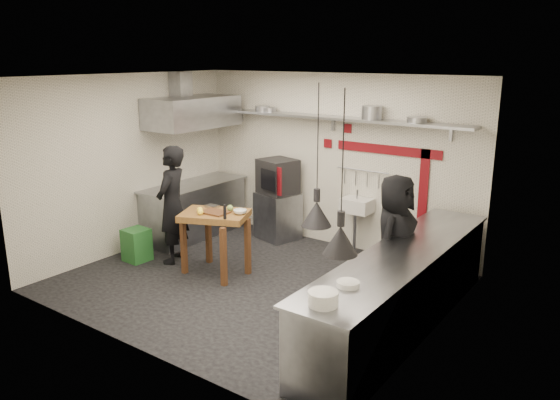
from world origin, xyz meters
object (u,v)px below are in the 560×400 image
Objects in this scene: oven_stand at (278,216)px; chef_left at (172,205)px; green_bin at (137,245)px; chef_right at (395,239)px; combi_oven at (278,176)px; prep_table at (216,243)px.

oven_stand is 0.45× the size of chef_left.
green_bin is 0.30× the size of chef_right.
chef_left is (-0.65, -1.80, 0.49)m from oven_stand.
combi_oven reaches higher than oven_stand.
prep_table reaches higher than green_bin.
chef_right is (3.79, 0.97, 0.58)m from green_bin.
oven_stand is at bearing 72.97° from prep_table.
chef_right is at bearing -8.03° from oven_stand.
prep_table is 0.96m from chef_left.
prep_table is at bearing -67.90° from oven_stand.
green_bin is (-1.13, -2.13, -0.84)m from combi_oven.
green_bin is at bearing 99.55° from chef_right.
chef_right is at bearing 81.30° from chef_left.
green_bin is at bearing -102.46° from combi_oven.
chef_left reaches higher than prep_table.
chef_left is at bearing 96.20° from chef_right.
combi_oven is (0.00, -0.00, 0.69)m from oven_stand.
prep_table is at bearing 70.33° from chef_left.
oven_stand is 1.38× the size of combi_oven.
oven_stand is at bearing 61.60° from chef_right.
prep_table is 0.55× the size of chef_right.
chef_right reaches higher than prep_table.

